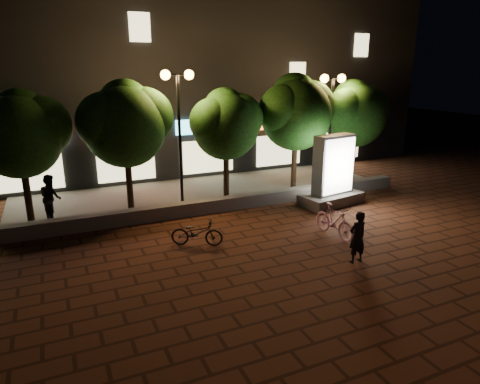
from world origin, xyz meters
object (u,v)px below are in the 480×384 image
tree_mid (226,122)px  tree_far_right (355,111)px  ad_kiosk (333,177)px  tree_far_left (20,131)px  street_lamp_right (332,101)px  scooter_pink (334,221)px  scooter_parked (197,233)px  pedestrian (51,197)px  tree_right (296,110)px  tree_left (126,121)px  street_lamp_left (178,104)px  rider (357,237)px

tree_mid → tree_far_right: tree_far_right is taller
ad_kiosk → tree_far_right: bearing=40.6°
tree_mid → ad_kiosk: 4.83m
tree_far_left → street_lamp_right: (12.45, -0.26, 0.60)m
ad_kiosk → scooter_pink: ad_kiosk is taller
tree_far_left → scooter_parked: size_ratio=2.87×
tree_far_left → pedestrian: bearing=-11.5°
tree_mid → scooter_pink: size_ratio=2.52×
tree_far_left → tree_far_right: size_ratio=0.97×
pedestrian → tree_far_right: bearing=-112.5°
tree_mid → tree_far_right: 6.50m
tree_mid → tree_right: bearing=0.0°
tree_left → ad_kiosk: size_ratio=1.73×
pedestrian → scooter_pink: bearing=-145.4°
scooter_parked → pedestrian: 5.81m
street_lamp_right → pedestrian: (-11.78, 0.13, -2.98)m
street_lamp_right → pedestrian: 12.15m
tree_right → tree_far_right: bearing=-0.0°
tree_mid → tree_far_right: bearing=0.0°
street_lamp_left → tree_far_left: bearing=177.2°
tree_left → rider: 9.19m
tree_mid → rider: (0.95, -7.26, -2.45)m
street_lamp_left → scooter_pink: size_ratio=2.90×
ad_kiosk → pedestrian: ad_kiosk is taller
tree_far_right → rider: tree_far_right is taller
tree_far_left → ad_kiosk: size_ratio=1.64×
street_lamp_right → rider: bearing=-119.7°
rider → pedestrian: (-7.79, 7.13, 0.15)m
scooter_pink → pedestrian: pedestrian is taller
ad_kiosk → scooter_parked: 6.61m
tree_right → pedestrian: tree_right is taller
tree_left → scooter_parked: bearing=-74.3°
tree_far_right → scooter_pink: size_ratio=2.67×
tree_far_left → scooter_pink: tree_far_left is taller
tree_left → scooter_pink: tree_left is taller
rider → pedestrian: 10.56m
street_lamp_right → ad_kiosk: street_lamp_right is taller
scooter_parked → tree_far_right: bearing=-36.6°
tree_right → pedestrian: size_ratio=3.03×
rider → scooter_parked: bearing=-40.7°
pedestrian → rider: bearing=-155.5°
street_lamp_right → tree_left: bearing=178.3°
tree_far_right → tree_right: bearing=180.0°
tree_far_left → street_lamp_left: bearing=-2.8°
street_lamp_left → scooter_parked: street_lamp_left is taller
tree_left → scooter_pink: size_ratio=2.74×
tree_left → ad_kiosk: 8.28m
scooter_parked → tree_far_left: bearing=76.4°
scooter_parked → pedestrian: size_ratio=0.97×
tree_mid → street_lamp_right: street_lamp_right is taller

